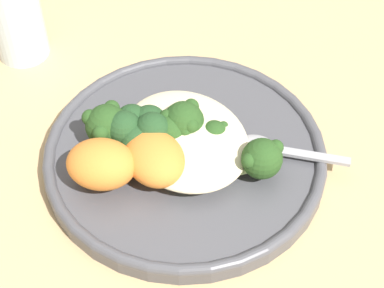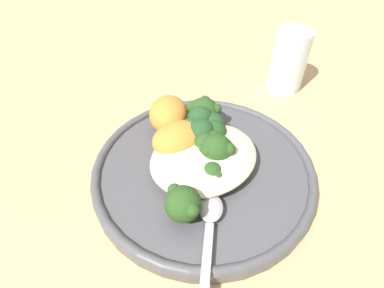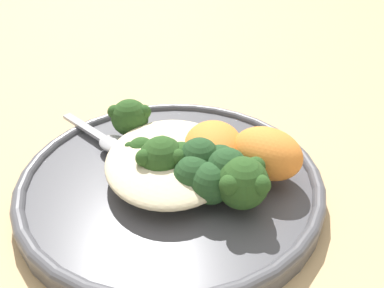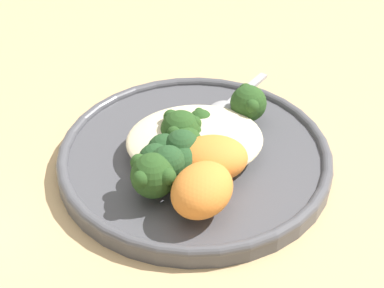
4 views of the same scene
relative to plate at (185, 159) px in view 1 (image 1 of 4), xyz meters
The scene contains 13 objects.
ground_plane 0.01m from the plate, 35.45° to the right, with size 4.00×4.00×0.00m, color tan.
plate is the anchor object (origin of this frame).
quinoa_mound 0.02m from the plate, ahead, with size 0.14×0.12×0.02m, color beige.
broccoli_stalk_0 0.07m from the plate, 144.85° to the right, with size 0.07×0.11×0.04m.
broccoli_stalk_1 0.03m from the plate, 119.19° to the right, with size 0.05×0.08×0.03m.
broccoli_stalk_2 0.03m from the plate, 24.67° to the right, with size 0.09×0.07×0.04m.
broccoli_stalk_3 0.03m from the plate, 54.28° to the left, with size 0.09×0.05×0.04m.
broccoli_stalk_4 0.07m from the plate, 51.12° to the left, with size 0.12×0.07×0.04m.
sweet_potato_chunk_0 0.05m from the plate, 99.06° to the left, with size 0.07×0.06×0.04m, color orange.
sweet_potato_chunk_1 0.09m from the plate, 81.94° to the left, with size 0.07×0.05×0.04m, color orange.
kale_tuft 0.06m from the plate, 43.03° to the left, with size 0.06×0.06×0.04m.
spoon 0.08m from the plate, 120.61° to the right, with size 0.09×0.09×0.01m.
water_glass 0.26m from the plate, 15.49° to the left, with size 0.06×0.06×0.10m, color silver.
Camera 1 is at (-0.36, 0.22, 0.50)m, focal length 60.00 mm.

